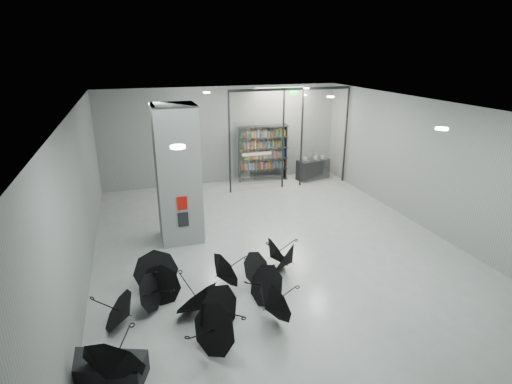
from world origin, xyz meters
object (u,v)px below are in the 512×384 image
object	(u,v)px
column	(178,175)
bookshelf	(263,153)
shop_counter	(313,169)
bench	(106,370)
umbrella_cluster	(208,300)

from	to	relation	value
column	bookshelf	xyz separation A→B (m)	(4.17, 4.75, -0.82)
shop_counter	bench	bearing A→B (deg)	-145.67
column	bookshelf	world-z (taller)	column
column	umbrella_cluster	size ratio (longest dim) A/B	0.72
bookshelf	umbrella_cluster	bearing A→B (deg)	-107.06
column	shop_counter	size ratio (longest dim) A/B	2.76
bench	shop_counter	size ratio (longest dim) A/B	0.93
bench	column	bearing A→B (deg)	89.59
bookshelf	shop_counter	bearing A→B (deg)	-6.91
bookshelf	shop_counter	xyz separation A→B (m)	(2.13, -0.59, -0.74)
column	umbrella_cluster	xyz separation A→B (m)	(0.04, -3.88, -1.69)
bench	umbrella_cluster	distance (m)	2.44
shop_counter	bookshelf	bearing A→B (deg)	150.43
column	bookshelf	size ratio (longest dim) A/B	1.70
bookshelf	bench	bearing A→B (deg)	-113.27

